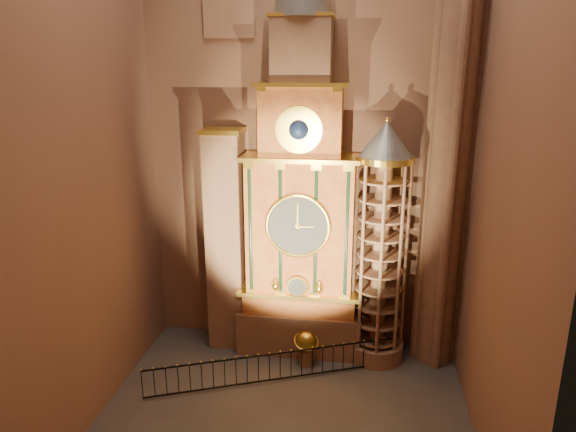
% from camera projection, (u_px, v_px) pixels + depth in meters
% --- Properties ---
extents(floor, '(14.00, 14.00, 0.00)m').
position_uv_depth(floor, '(284.00, 415.00, 19.51)').
color(floor, '#383330').
rests_on(floor, ground).
extents(wall_back, '(22.00, 0.00, 22.00)m').
position_uv_depth(wall_back, '(304.00, 109.00, 22.15)').
color(wall_back, '#8E604C').
rests_on(wall_back, floor).
extents(wall_left, '(0.00, 22.00, 22.00)m').
position_uv_depth(wall_left, '(80.00, 120.00, 17.40)').
color(wall_left, '#8E604C').
rests_on(wall_left, floor).
extents(wall_right, '(0.00, 22.00, 22.00)m').
position_uv_depth(wall_right, '(512.00, 126.00, 15.50)').
color(wall_right, '#8E604C').
rests_on(wall_right, floor).
extents(astronomical_clock, '(5.60, 2.41, 16.70)m').
position_uv_depth(astronomical_clock, '(301.00, 211.00, 22.37)').
color(astronomical_clock, '#8C634C').
rests_on(astronomical_clock, floor).
extents(portrait_tower, '(1.80, 1.60, 10.20)m').
position_uv_depth(portrait_tower, '(226.00, 241.00, 23.27)').
color(portrait_tower, '#8C634C').
rests_on(portrait_tower, floor).
extents(stair_turret, '(2.50, 2.50, 10.80)m').
position_uv_depth(stair_turret, '(380.00, 247.00, 22.04)').
color(stair_turret, '#8C634C').
rests_on(stair_turret, floor).
extents(gothic_pier, '(2.04, 2.04, 22.00)m').
position_uv_depth(gothic_pier, '(454.00, 112.00, 20.37)').
color(gothic_pier, '#8C634C').
rests_on(gothic_pier, floor).
extents(celestial_globe, '(1.41, 1.38, 1.59)m').
position_uv_depth(celestial_globe, '(306.00, 345.00, 22.58)').
color(celestial_globe, '#8C634C').
rests_on(celestial_globe, floor).
extents(iron_railing, '(9.93, 4.04, 1.28)m').
position_uv_depth(iron_railing, '(275.00, 367.00, 21.37)').
color(iron_railing, black).
rests_on(iron_railing, floor).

